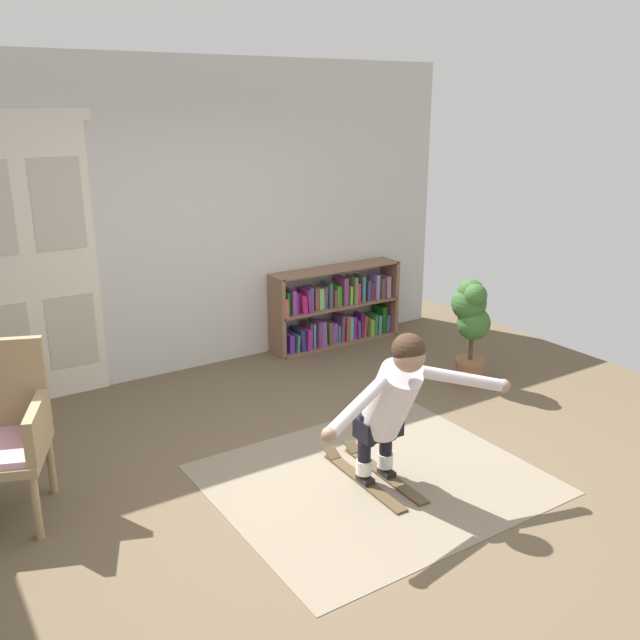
# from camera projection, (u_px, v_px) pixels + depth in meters

# --- Properties ---
(ground_plane) EXTENTS (7.20, 7.20, 0.00)m
(ground_plane) POSITION_uv_depth(u_px,v_px,m) (335.00, 482.00, 4.78)
(ground_plane) COLOR brown
(back_wall) EXTENTS (6.00, 0.10, 2.90)m
(back_wall) POSITION_uv_depth(u_px,v_px,m) (178.00, 220.00, 6.42)
(back_wall) COLOR silver
(back_wall) RESTS_ON ground
(double_door) EXTENTS (1.22, 0.05, 2.45)m
(double_door) POSITION_uv_depth(u_px,v_px,m) (29.00, 262.00, 5.74)
(double_door) COLOR silver
(double_door) RESTS_ON ground
(rug) EXTENTS (2.14, 1.84, 0.01)m
(rug) POSITION_uv_depth(u_px,v_px,m) (374.00, 479.00, 4.81)
(rug) COLOR gray
(rug) RESTS_ON ground
(bookshelf) EXTENTS (1.49, 0.30, 0.83)m
(bookshelf) POSITION_uv_depth(u_px,v_px,m) (335.00, 311.00, 7.42)
(bookshelf) COLOR #815D47
(bookshelf) RESTS_ON ground
(potted_plant) EXTENTS (0.35, 0.36, 1.00)m
(potted_plant) POSITION_uv_depth(u_px,v_px,m) (471.00, 319.00, 6.25)
(potted_plant) COLOR brown
(potted_plant) RESTS_ON ground
(skis_pair) EXTENTS (0.30, 0.91, 0.07)m
(skis_pair) POSITION_uv_depth(u_px,v_px,m) (372.00, 475.00, 4.83)
(skis_pair) COLOR brown
(skis_pair) RESTS_ON rug
(person_skier) EXTENTS (1.44, 0.65, 1.08)m
(person_skier) POSITION_uv_depth(u_px,v_px,m) (393.00, 399.00, 4.46)
(person_skier) COLOR white
(person_skier) RESTS_ON skis_pair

